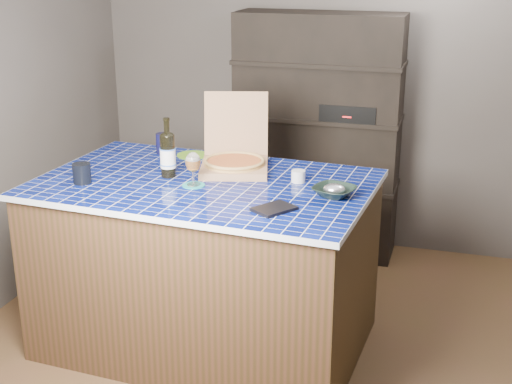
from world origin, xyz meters
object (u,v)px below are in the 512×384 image
(kitchen_island, at_px, (206,264))
(bowl, at_px, (334,191))
(dvd_case, at_px, (274,209))
(wine_glass, at_px, (193,163))
(mead_bottle, at_px, (168,154))
(pizza_box, at_px, (235,160))

(kitchen_island, distance_m, bowl, 0.91)
(kitchen_island, height_order, dvd_case, dvd_case)
(dvd_case, distance_m, bowl, 0.38)
(kitchen_island, xyz_separation_m, wine_glass, (-0.03, -0.09, 0.63))
(mead_bottle, distance_m, wine_glass, 0.23)
(wine_glass, bearing_deg, kitchen_island, 72.20)
(pizza_box, bearing_deg, mead_bottle, -160.13)
(kitchen_island, bearing_deg, wine_glass, -104.09)
(kitchen_island, relative_size, dvd_case, 9.53)
(pizza_box, distance_m, dvd_case, 0.70)
(pizza_box, bearing_deg, bowl, -39.41)
(mead_bottle, bearing_deg, wine_glass, -30.12)
(mead_bottle, bearing_deg, pizza_box, 35.15)
(pizza_box, relative_size, mead_bottle, 1.61)
(kitchen_island, height_order, wine_glass, wine_glass)
(bowl, bearing_deg, wine_glass, -176.20)
(kitchen_island, distance_m, dvd_case, 0.78)
(pizza_box, xyz_separation_m, wine_glass, (-0.12, -0.34, 0.07))
(wine_glass, bearing_deg, dvd_case, -24.69)
(mead_bottle, relative_size, bowl, 1.58)
(mead_bottle, bearing_deg, bowl, -3.75)
(wine_glass, distance_m, bowl, 0.77)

